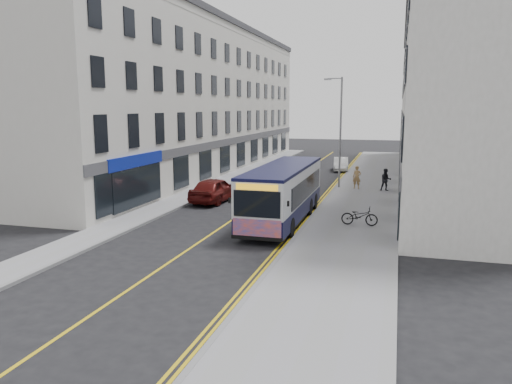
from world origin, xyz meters
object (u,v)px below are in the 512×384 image
Objects in this scene: city_bus at (283,191)px; pedestrian_far at (386,180)px; pedestrian_near at (357,177)px; car_maroon at (215,190)px; car_white at (341,164)px; bicycle at (360,216)px; streetlamp at (339,128)px.

city_bus is 11.73m from pedestrian_far.
pedestrian_near is 2.08m from pedestrian_far.
pedestrian_far is at bearing -142.86° from car_maroon.
city_bus is at bearing -98.12° from car_white.
car_maroon is (-9.31, 4.43, 0.19)m from bicycle.
city_bus reaches higher than bicycle.
city_bus reaches higher than pedestrian_far.
car_white is at bearing 95.29° from streetlamp.
city_bus is 6.20× the size of pedestrian_near.
streetlamp is 4.93× the size of pedestrian_near.
car_maroon is (-8.23, -6.99, -0.15)m from pedestrian_near.
pedestrian_near is (2.87, 11.10, -0.67)m from city_bus.
pedestrian_near reaches higher than bicycle.
city_bus is 6.81m from car_maroon.
city_bus is 2.68× the size of car_white.
pedestrian_near is (1.37, -0.24, -3.45)m from streetlamp.
streetlamp is 0.79× the size of city_bus.
streetlamp reaches higher than city_bus.
pedestrian_near is at bearing 5.41° from bicycle.
pedestrian_far is at bearing -11.88° from streetlamp.
pedestrian_far is (2.03, -0.47, -0.03)m from pedestrian_near.
car_white is (-2.34, 10.72, -0.31)m from pedestrian_near.
bicycle is 0.48× the size of car_white.
car_white is at bearing 88.60° from city_bus.
pedestrian_far reaches higher than car_maroon.
streetlamp is at bearing 176.80° from pedestrian_near.
streetlamp reaches higher than bicycle.
car_white is (-4.36, 11.19, -0.28)m from pedestrian_far.
car_white is at bearing -103.69° from car_maroon.
bicycle is at bearing -77.76° from pedestrian_near.
car_maroon is (-10.26, -6.52, -0.12)m from pedestrian_far.
bicycle is 1.10× the size of pedestrian_near.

